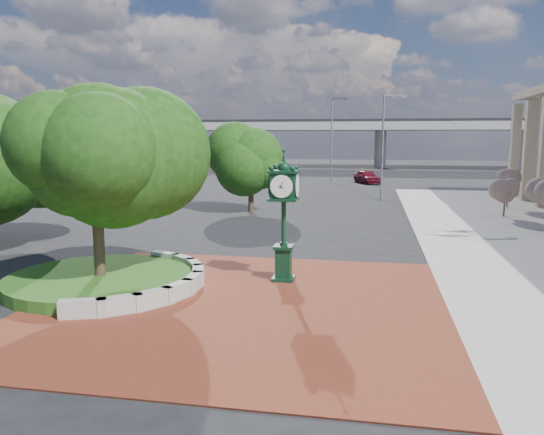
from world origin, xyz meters
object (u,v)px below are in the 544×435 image
(parked_car, at_px, (367,177))
(street_lamp_near, at_px, (385,139))
(post_clock, at_px, (284,211))
(street_lamp_far, at_px, (333,133))

(parked_car, height_order, street_lamp_near, street_lamp_near)
(post_clock, relative_size, street_lamp_far, 0.49)
(parked_car, xyz_separation_m, street_lamp_near, (1.42, -15.08, 4.01))
(post_clock, bearing_deg, parked_car, 86.47)
(parked_car, height_order, street_lamp_far, street_lamp_far)
(post_clock, height_order, street_lamp_far, street_lamp_far)
(post_clock, distance_m, street_lamp_near, 24.83)
(post_clock, height_order, parked_car, post_clock)
(parked_car, distance_m, street_lamp_far, 6.26)
(street_lamp_near, bearing_deg, post_clock, -98.98)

